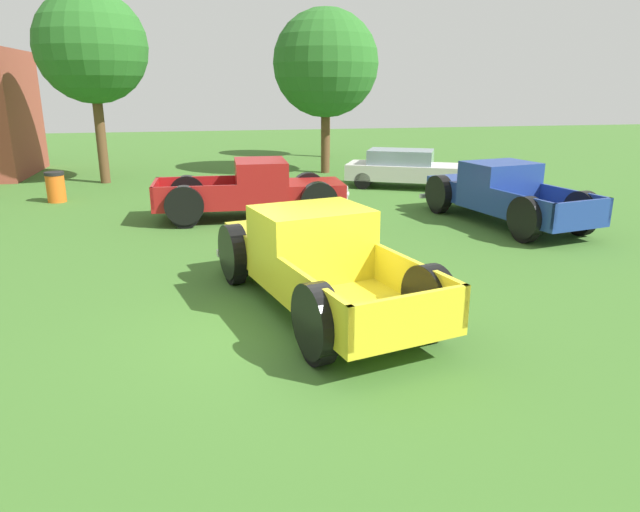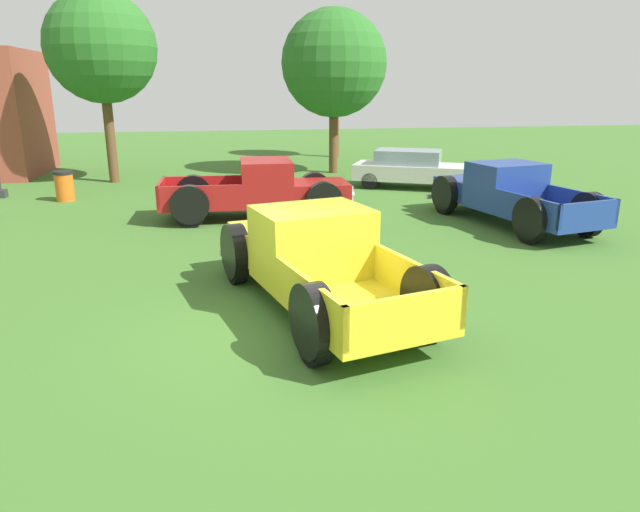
% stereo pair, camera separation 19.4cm
% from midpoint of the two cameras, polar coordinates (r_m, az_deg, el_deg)
% --- Properties ---
extents(ground_plane, '(80.00, 80.00, 0.00)m').
position_cam_midpoint_polar(ground_plane, '(8.88, -3.58, -6.98)').
color(ground_plane, '#3D6B28').
extents(pickup_truck_foreground, '(3.15, 5.62, 1.63)m').
position_cam_midpoint_polar(pickup_truck_foreground, '(9.64, -1.57, -0.12)').
color(pickup_truck_foreground, yellow).
rests_on(pickup_truck_foreground, ground_plane).
extents(pickup_truck_behind_left, '(2.90, 5.48, 1.59)m').
position_cam_midpoint_polar(pickup_truck_behind_left, '(16.22, 16.80, 6.01)').
color(pickup_truck_behind_left, navy).
rests_on(pickup_truck_behind_left, ground_plane).
extents(pickup_truck_behind_right, '(5.28, 2.19, 1.60)m').
position_cam_midpoint_polar(pickup_truck_behind_right, '(16.00, -5.98, 6.49)').
color(pickup_truck_behind_right, maroon).
rests_on(pickup_truck_behind_right, ground_plane).
extents(sedan_distant_a, '(4.33, 3.25, 1.34)m').
position_cam_midpoint_polar(sedan_distant_a, '(21.00, 7.97, 8.67)').
color(sedan_distant_a, silver).
rests_on(sedan_distant_a, ground_plane).
extents(trash_can, '(0.59, 0.59, 0.95)m').
position_cam_midpoint_polar(trash_can, '(20.01, -25.01, 6.24)').
color(trash_can, orange).
rests_on(trash_can, ground_plane).
extents(oak_tree_east, '(3.93, 3.93, 6.81)m').
position_cam_midpoint_polar(oak_tree_east, '(23.15, -21.97, 18.63)').
color(oak_tree_east, brown).
rests_on(oak_tree_east, ground_plane).
extents(oak_tree_west, '(2.96, 2.96, 5.78)m').
position_cam_midpoint_polar(oak_tree_west, '(29.85, 0.47, 17.96)').
color(oak_tree_west, brown).
rests_on(oak_tree_west, ground_plane).
extents(oak_tree_center, '(4.25, 4.25, 6.51)m').
position_cam_midpoint_polar(oak_tree_center, '(24.27, 0.31, 18.55)').
color(oak_tree_center, brown).
rests_on(oak_tree_center, ground_plane).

